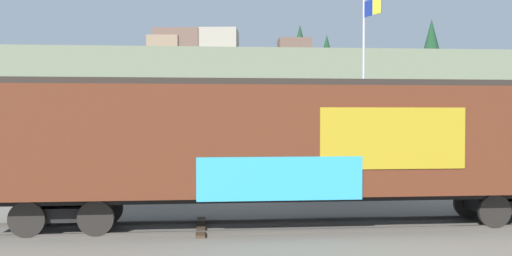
# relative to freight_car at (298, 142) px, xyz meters

# --- Properties ---
(ground_plane) EXTENTS (260.00, 260.00, 0.00)m
(ground_plane) POSITION_rel_freight_car_xyz_m (1.08, 0.00, -2.35)
(ground_plane) COLOR slate
(track) EXTENTS (60.02, 3.37, 0.08)m
(track) POSITION_rel_freight_car_xyz_m (-1.85, -0.03, -2.32)
(track) COLOR #4C4742
(track) RESTS_ON ground_plane
(freight_car) EXTENTS (17.33, 3.03, 4.10)m
(freight_car) POSITION_rel_freight_car_xyz_m (0.00, 0.00, 0.00)
(freight_car) COLOR #5B2B19
(freight_car) RESTS_ON ground_plane
(flagpole) EXTENTS (0.62, 1.45, 9.36)m
(flagpole) POSITION_rel_freight_car_xyz_m (5.62, 12.66, 3.57)
(flagpole) COLOR silver
(flagpole) RESTS_ON ground_plane
(hillside) EXTENTS (114.75, 39.11, 15.75)m
(hillside) POSITION_rel_freight_car_xyz_m (1.08, 67.34, 3.32)
(hillside) COLOR slate
(hillside) RESTS_ON ground_plane
(parked_car_black) EXTENTS (4.08, 1.91, 1.59)m
(parked_car_black) POSITION_rel_freight_car_xyz_m (-4.29, 5.99, -1.57)
(parked_car_black) COLOR black
(parked_car_black) RESTS_ON ground_plane
(parked_car_blue) EXTENTS (4.52, 2.17, 1.63)m
(parked_car_blue) POSITION_rel_freight_car_xyz_m (2.13, 5.93, -1.53)
(parked_car_blue) COLOR navy
(parked_car_blue) RESTS_ON ground_plane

